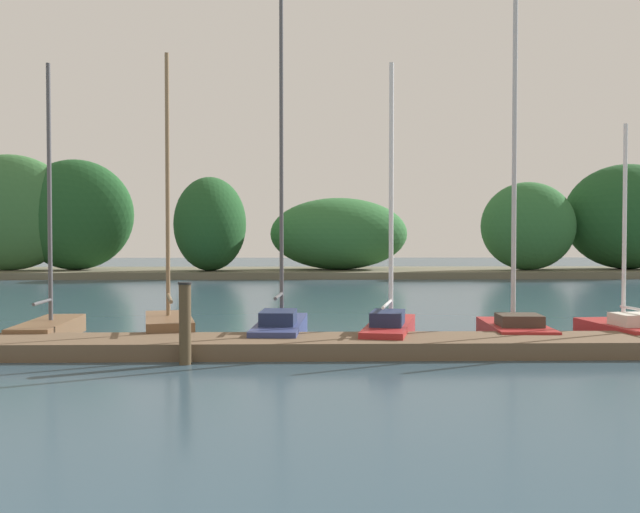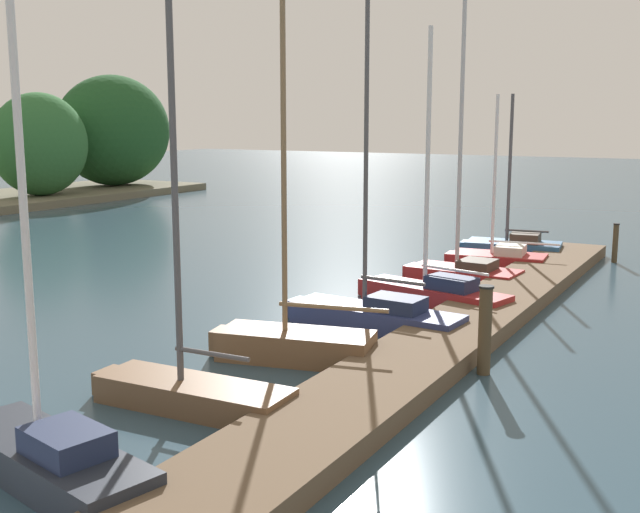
{
  "view_description": "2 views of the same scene",
  "coord_description": "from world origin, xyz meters",
  "px_view_note": "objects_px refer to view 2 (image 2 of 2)",
  "views": [
    {
      "loc": [
        2.04,
        -1.22,
        2.49
      ],
      "look_at": [
        2.46,
        16.61,
        1.97
      ],
      "focal_mm": 39.65,
      "sensor_mm": 36.0,
      "label": 1
    },
    {
      "loc": [
        -13.27,
        8.46,
        4.47
      ],
      "look_at": [
        0.77,
        16.35,
        1.62
      ],
      "focal_mm": 44.06,
      "sensor_mm": 36.0,
      "label": 2
    }
  ],
  "objects_px": {
    "sailboat_2": "(46,451)",
    "mooring_piling_1": "(485,330)",
    "sailboat_3": "(186,385)",
    "sailboat_4": "(289,339)",
    "sailboat_9": "(511,246)",
    "sailboat_7": "(461,267)",
    "sailboat_8": "(496,257)",
    "mooring_piling_2": "(615,243)",
    "sailboat_6": "(431,290)",
    "sailboat_5": "(372,310)"
  },
  "relations": [
    {
      "from": "mooring_piling_2",
      "to": "mooring_piling_1",
      "type": "bearing_deg",
      "value": 179.11
    },
    {
      "from": "sailboat_4",
      "to": "sailboat_8",
      "type": "distance_m",
      "value": 10.94
    },
    {
      "from": "sailboat_6",
      "to": "sailboat_8",
      "type": "relative_size",
      "value": 1.27
    },
    {
      "from": "sailboat_5",
      "to": "sailboat_6",
      "type": "xyz_separation_m",
      "value": [
        2.56,
        -0.34,
        -0.01
      ]
    },
    {
      "from": "sailboat_2",
      "to": "sailboat_9",
      "type": "relative_size",
      "value": 1.26
    },
    {
      "from": "sailboat_9",
      "to": "sailboat_3",
      "type": "bearing_deg",
      "value": 79.82
    },
    {
      "from": "sailboat_8",
      "to": "sailboat_9",
      "type": "bearing_deg",
      "value": -92.24
    },
    {
      "from": "sailboat_7",
      "to": "sailboat_8",
      "type": "bearing_deg",
      "value": -90.81
    },
    {
      "from": "mooring_piling_1",
      "to": "mooring_piling_2",
      "type": "bearing_deg",
      "value": -0.89
    },
    {
      "from": "sailboat_8",
      "to": "sailboat_9",
      "type": "distance_m",
      "value": 2.13
    },
    {
      "from": "sailboat_2",
      "to": "sailboat_8",
      "type": "height_order",
      "value": "sailboat_2"
    },
    {
      "from": "sailboat_2",
      "to": "sailboat_3",
      "type": "relative_size",
      "value": 0.98
    },
    {
      "from": "sailboat_2",
      "to": "mooring_piling_1",
      "type": "distance_m",
      "value": 7.55
    },
    {
      "from": "sailboat_9",
      "to": "sailboat_2",
      "type": "bearing_deg",
      "value": 80.35
    },
    {
      "from": "sailboat_5",
      "to": "sailboat_7",
      "type": "xyz_separation_m",
      "value": [
        5.57,
        -0.06,
        0.02
      ]
    },
    {
      "from": "mooring_piling_2",
      "to": "sailboat_7",
      "type": "bearing_deg",
      "value": 148.92
    },
    {
      "from": "sailboat_5",
      "to": "mooring_piling_1",
      "type": "xyz_separation_m",
      "value": [
        -1.76,
        -3.04,
        0.4
      ]
    },
    {
      "from": "sailboat_4",
      "to": "mooring_piling_2",
      "type": "xyz_separation_m",
      "value": [
        13.57,
        -3.62,
        0.23
      ]
    },
    {
      "from": "sailboat_7",
      "to": "sailboat_9",
      "type": "distance_m",
      "value": 4.74
    },
    {
      "from": "sailboat_3",
      "to": "sailboat_8",
      "type": "xyz_separation_m",
      "value": [
        13.81,
        -0.76,
        -0.05
      ]
    },
    {
      "from": "mooring_piling_1",
      "to": "mooring_piling_2",
      "type": "distance_m",
      "value": 12.6
    },
    {
      "from": "sailboat_9",
      "to": "mooring_piling_2",
      "type": "xyz_separation_m",
      "value": [
        0.53,
        -3.14,
        0.28
      ]
    },
    {
      "from": "sailboat_8",
      "to": "mooring_piling_2",
      "type": "relative_size",
      "value": 4.16
    },
    {
      "from": "sailboat_7",
      "to": "sailboat_8",
      "type": "height_order",
      "value": "sailboat_7"
    },
    {
      "from": "sailboat_3",
      "to": "mooring_piling_1",
      "type": "bearing_deg",
      "value": -135.09
    },
    {
      "from": "sailboat_3",
      "to": "mooring_piling_2",
      "type": "height_order",
      "value": "sailboat_3"
    },
    {
      "from": "sailboat_9",
      "to": "mooring_piling_1",
      "type": "distance_m",
      "value": 12.43
    },
    {
      "from": "sailboat_6",
      "to": "mooring_piling_1",
      "type": "height_order",
      "value": "sailboat_6"
    },
    {
      "from": "sailboat_9",
      "to": "mooring_piling_2",
      "type": "bearing_deg",
      "value": -178.48
    },
    {
      "from": "sailboat_2",
      "to": "sailboat_7",
      "type": "relative_size",
      "value": 0.81
    },
    {
      "from": "sailboat_6",
      "to": "sailboat_9",
      "type": "xyz_separation_m",
      "value": [
        7.75,
        0.25,
        -0.05
      ]
    },
    {
      "from": "sailboat_6",
      "to": "sailboat_2",
      "type": "bearing_deg",
      "value": 98.62
    },
    {
      "from": "sailboat_3",
      "to": "sailboat_4",
      "type": "height_order",
      "value": "sailboat_4"
    },
    {
      "from": "sailboat_5",
      "to": "sailboat_6",
      "type": "bearing_deg",
      "value": -93.68
    },
    {
      "from": "sailboat_9",
      "to": "sailboat_5",
      "type": "bearing_deg",
      "value": 81.49
    },
    {
      "from": "mooring_piling_1",
      "to": "mooring_piling_2",
      "type": "height_order",
      "value": "mooring_piling_1"
    },
    {
      "from": "sailboat_2",
      "to": "sailboat_3",
      "type": "distance_m",
      "value": 2.82
    },
    {
      "from": "sailboat_5",
      "to": "sailboat_8",
      "type": "height_order",
      "value": "sailboat_5"
    },
    {
      "from": "sailboat_3",
      "to": "sailboat_5",
      "type": "height_order",
      "value": "sailboat_5"
    },
    {
      "from": "sailboat_5",
      "to": "mooring_piling_1",
      "type": "relative_size",
      "value": 5.29
    },
    {
      "from": "sailboat_4",
      "to": "sailboat_6",
      "type": "bearing_deg",
      "value": -110.51
    },
    {
      "from": "sailboat_4",
      "to": "sailboat_5",
      "type": "height_order",
      "value": "sailboat_5"
    },
    {
      "from": "sailboat_3",
      "to": "sailboat_7",
      "type": "xyz_separation_m",
      "value": [
        11.2,
        -0.57,
        0.07
      ]
    },
    {
      "from": "mooring_piling_2",
      "to": "sailboat_5",
      "type": "bearing_deg",
      "value": 163.4
    },
    {
      "from": "sailboat_4",
      "to": "sailboat_2",
      "type": "bearing_deg",
      "value": 76.86
    },
    {
      "from": "mooring_piling_2",
      "to": "sailboat_6",
      "type": "bearing_deg",
      "value": 160.77
    },
    {
      "from": "sailboat_4",
      "to": "sailboat_6",
      "type": "distance_m",
      "value": 5.34
    },
    {
      "from": "sailboat_8",
      "to": "mooring_piling_1",
      "type": "bearing_deg",
      "value": 99.42
    },
    {
      "from": "sailboat_7",
      "to": "mooring_piling_1",
      "type": "bearing_deg",
      "value": 115.36
    },
    {
      "from": "mooring_piling_2",
      "to": "sailboat_8",
      "type": "bearing_deg",
      "value": 131.56
    }
  ]
}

